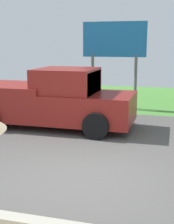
# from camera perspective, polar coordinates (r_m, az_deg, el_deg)

# --- Properties ---
(ground_plane) EXTENTS (40.00, 22.00, 0.20)m
(ground_plane) POSITION_cam_1_polar(r_m,az_deg,el_deg) (9.40, 4.71, -4.53)
(ground_plane) COLOR #565451
(pickup_truck) EXTENTS (5.20, 2.28, 1.88)m
(pickup_truck) POSITION_cam_1_polar(r_m,az_deg,el_deg) (10.30, -6.08, 2.17)
(pickup_truck) COLOR maroon
(pickup_truck) RESTS_ON ground_plane
(roadside_billboard) EXTENTS (2.60, 0.12, 3.50)m
(roadside_billboard) POSITION_cam_1_polar(r_m,az_deg,el_deg) (13.25, 4.88, 11.70)
(roadside_billboard) COLOR slate
(roadside_billboard) RESTS_ON ground_plane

